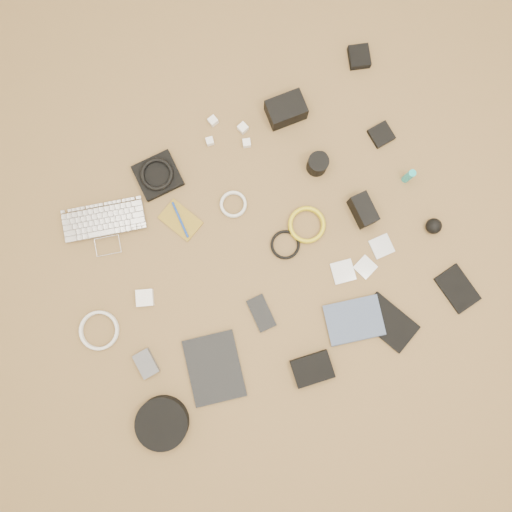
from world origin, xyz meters
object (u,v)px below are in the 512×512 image
dslr_camera (286,110)px  tablet (214,368)px  phone (261,313)px  headphone_case (162,423)px  laptop (106,231)px  paperback (359,341)px

dslr_camera → tablet: size_ratio=0.57×
dslr_camera → phone: 0.76m
phone → headphone_case: headphone_case is taller
phone → laptop: bearing=127.6°
tablet → paperback: size_ratio=1.20×
laptop → phone: (0.37, -0.53, -0.01)m
paperback → headphone_case: bearing=99.8°
phone → dslr_camera: bearing=58.2°
phone → paperback: (0.27, -0.25, 0.01)m
tablet → headphone_case: headphone_case is taller
phone → paperback: bearing=-40.6°
dslr_camera → headphone_case: 1.22m
laptop → dslr_camera: 0.81m
laptop → tablet: (0.12, -0.63, -0.01)m
dslr_camera → tablet: dslr_camera is taller
phone → headphone_case: size_ratio=0.68×
headphone_case → paperback: 0.76m
tablet → headphone_case: bearing=-147.2°
phone → headphone_case: (-0.49, -0.18, 0.02)m
phone → paperback: 0.37m
dslr_camera → tablet: (-0.68, -0.72, -0.03)m
laptop → headphone_case: (-0.12, -0.71, 0.01)m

